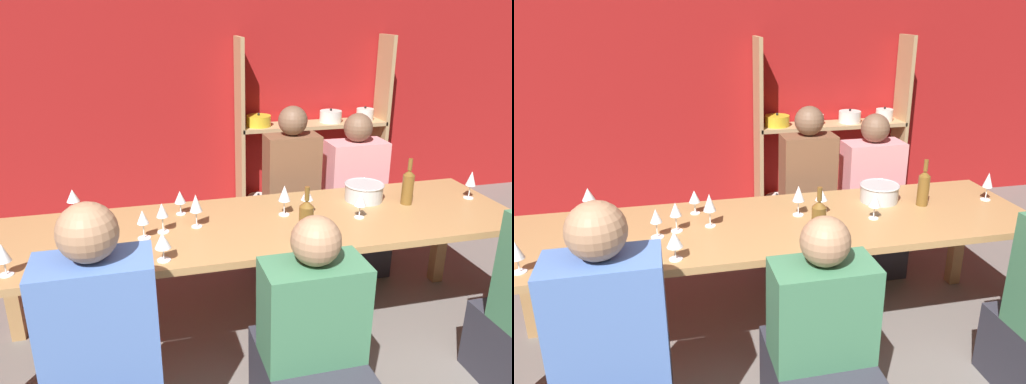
# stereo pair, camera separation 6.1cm
# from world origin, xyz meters

# --- Properties ---
(wall_back_red) EXTENTS (8.80, 0.06, 2.70)m
(wall_back_red) POSITION_xyz_m (0.00, 3.83, 1.35)
(wall_back_red) COLOR #A31919
(wall_back_red) RESTS_ON ground_plane
(shelf_unit) EXTENTS (1.48, 0.30, 1.69)m
(shelf_unit) POSITION_xyz_m (1.08, 3.63, 0.61)
(shelf_unit) COLOR tan
(shelf_unit) RESTS_ON ground_plane
(dining_table) EXTENTS (3.06, 0.86, 0.77)m
(dining_table) POSITION_xyz_m (0.08, 1.69, 0.70)
(dining_table) COLOR #AD7F4C
(dining_table) RESTS_ON ground_plane
(mixing_bowl) EXTENTS (0.25, 0.25, 0.11)m
(mixing_bowl) POSITION_xyz_m (0.81, 1.88, 0.83)
(mixing_bowl) COLOR #B7BABC
(mixing_bowl) RESTS_ON dining_table
(wine_bottle_green) EXTENTS (0.08, 0.08, 0.30)m
(wine_bottle_green) POSITION_xyz_m (0.25, 1.39, 0.90)
(wine_bottle_green) COLOR brown
(wine_bottle_green) RESTS_ON dining_table
(wine_bottle_dark) EXTENTS (0.07, 0.07, 0.29)m
(wine_bottle_dark) POSITION_xyz_m (1.04, 1.75, 0.89)
(wine_bottle_dark) COLOR brown
(wine_bottle_dark) RESTS_ON dining_table
(wine_glass_white_a) EXTENTS (0.07, 0.07, 0.15)m
(wine_glass_white_a) POSITION_xyz_m (0.66, 1.62, 0.88)
(wine_glass_white_a) COLOR white
(wine_glass_white_a) RESTS_ON dining_table
(wine_glass_red_a) EXTENTS (0.07, 0.07, 0.18)m
(wine_glass_red_a) POSITION_xyz_m (0.25, 1.76, 0.90)
(wine_glass_red_a) COLOR white
(wine_glass_red_a) RESTS_ON dining_table
(wine_glass_red_b) EXTENTS (0.07, 0.07, 0.16)m
(wine_glass_red_b) POSITION_xyz_m (0.38, 1.75, 0.89)
(wine_glass_red_b) COLOR white
(wine_glass_red_b) RESTS_ON dining_table
(wine_glass_red_c) EXTENTS (0.06, 0.06, 0.18)m
(wine_glass_red_c) POSITION_xyz_m (1.48, 1.74, 0.90)
(wine_glass_red_c) COLOR white
(wine_glass_red_c) RESTS_ON dining_table
(wine_glass_red_d) EXTENTS (0.08, 0.08, 0.15)m
(wine_glass_red_d) POSITION_xyz_m (-0.49, 1.36, 0.88)
(wine_glass_red_d) COLOR white
(wine_glass_red_d) RESTS_ON dining_table
(wine_glass_red_e) EXTENTS (0.07, 0.07, 0.16)m
(wine_glass_red_e) POSITION_xyz_m (-0.57, 1.64, 0.89)
(wine_glass_red_e) COLOR white
(wine_glass_red_e) RESTS_ON dining_table
(wine_glass_white_b) EXTENTS (0.07, 0.07, 0.15)m
(wine_glass_white_b) POSITION_xyz_m (-0.34, 1.93, 0.88)
(wine_glass_white_b) COLOR white
(wine_glass_white_b) RESTS_ON dining_table
(wine_glass_empty_a) EXTENTS (0.07, 0.07, 0.19)m
(wine_glass_empty_a) POSITION_xyz_m (-0.28, 1.72, 0.91)
(wine_glass_empty_a) COLOR white
(wine_glass_empty_a) RESTS_ON dining_table
(wine_glass_red_f) EXTENTS (0.08, 0.08, 0.16)m
(wine_glass_red_f) POSITION_xyz_m (-0.95, 2.05, 0.89)
(wine_glass_red_f) COLOR white
(wine_glass_red_f) RESTS_ON dining_table
(wine_glass_white_c) EXTENTS (0.07, 0.07, 0.16)m
(wine_glass_white_c) POSITION_xyz_m (-1.20, 1.40, 0.88)
(wine_glass_white_c) COLOR white
(wine_glass_white_c) RESTS_ON dining_table
(wine_glass_red_g) EXTENTS (0.07, 0.07, 0.17)m
(wine_glass_red_g) POSITION_xyz_m (-0.46, 1.69, 0.90)
(wine_glass_red_g) COLOR white
(wine_glass_red_g) RESTS_ON dining_table
(person_near_a) EXTENTS (0.45, 0.57, 1.27)m
(person_near_a) POSITION_xyz_m (-0.77, 0.92, 0.46)
(person_near_a) COLOR #2D2D38
(person_near_a) RESTS_ON ground_plane
(person_far_a) EXTENTS (0.43, 0.54, 1.22)m
(person_far_a) POSITION_xyz_m (1.01, 2.42, 0.44)
(person_far_a) COLOR #2D2D38
(person_far_a) RESTS_ON ground_plane
(person_near_b) EXTENTS (0.44, 0.56, 1.14)m
(person_near_b) POSITION_xyz_m (0.11, 0.89, 0.41)
(person_near_b) COLOR #2D2D38
(person_near_b) RESTS_ON ground_plane
(person_far_b) EXTENTS (0.39, 0.48, 1.29)m
(person_far_b) POSITION_xyz_m (0.51, 2.44, 0.48)
(person_far_b) COLOR #2D2D38
(person_far_b) RESTS_ON ground_plane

